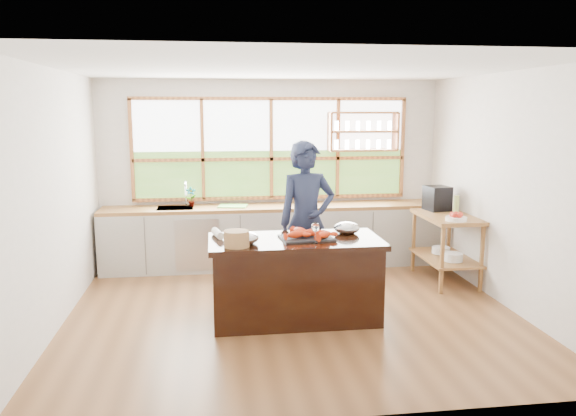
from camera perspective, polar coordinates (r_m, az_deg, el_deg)
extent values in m
plane|color=brown|center=(6.48, 0.46, -10.53)|extent=(5.00, 5.00, 0.00)
cube|color=beige|center=(8.36, -1.72, 3.65)|extent=(5.00, 0.02, 2.70)
cube|color=beige|center=(3.97, 5.10, -3.50)|extent=(5.00, 0.02, 2.70)
cube|color=beige|center=(6.30, -22.67, 0.79)|extent=(0.02, 4.50, 2.70)
cube|color=beige|center=(6.95, 21.34, 1.68)|extent=(0.02, 4.50, 2.70)
cube|color=silver|center=(6.09, 0.49, 14.02)|extent=(5.00, 4.50, 0.02)
cube|color=#BE763A|center=(8.30, -1.71, 6.03)|extent=(4.05, 0.06, 1.50)
cube|color=white|center=(8.30, -1.74, 8.44)|extent=(3.98, 0.01, 0.75)
cube|color=#2C5F1A|center=(8.35, -1.72, 3.46)|extent=(3.98, 0.01, 0.70)
cube|color=#BE763A|center=(8.42, 7.66, 9.58)|extent=(1.00, 0.28, 0.03)
cube|color=#BE763A|center=(8.42, 7.62, 7.71)|extent=(1.00, 0.28, 0.03)
cube|color=#BE763A|center=(8.44, 7.57, 5.85)|extent=(1.00, 0.28, 0.03)
cube|color=#BE763A|center=(8.31, 4.25, 7.74)|extent=(0.03, 0.28, 0.55)
cube|color=#BE763A|center=(8.57, 10.87, 7.66)|extent=(0.03, 0.28, 0.55)
cube|color=#B3AFA9|center=(8.21, -1.46, -3.02)|extent=(4.90, 0.62, 0.85)
cube|color=#B4B7BB|center=(7.86, -9.22, -3.70)|extent=(0.60, 0.01, 0.72)
cube|color=#8F5E2E|center=(8.12, -1.47, 0.08)|extent=(4.90, 0.62, 0.05)
cube|color=#B4B7BB|center=(8.10, -11.37, -0.54)|extent=(0.50, 0.42, 0.16)
cube|color=#8F5E2E|center=(7.44, 19.08, -4.74)|extent=(0.04, 0.04, 0.90)
cube|color=#8F5E2E|center=(8.32, 16.01, -3.06)|extent=(0.04, 0.04, 0.90)
cube|color=#8F5E2E|center=(7.23, 15.38, -4.98)|extent=(0.04, 0.04, 0.90)
cube|color=#8F5E2E|center=(8.13, 12.64, -3.21)|extent=(0.04, 0.04, 0.90)
cube|color=#8F5E2E|center=(7.80, 15.67, -4.88)|extent=(0.62, 1.10, 0.03)
cube|color=#8F5E2E|center=(7.68, 15.87, -0.87)|extent=(0.62, 1.10, 0.05)
cylinder|color=white|center=(7.57, 16.44, -4.84)|extent=(0.24, 0.24, 0.11)
cylinder|color=white|center=(7.92, 15.27, -4.19)|extent=(0.24, 0.24, 0.09)
cube|color=black|center=(6.16, 0.73, -7.51)|extent=(1.77, 0.82, 0.84)
cube|color=black|center=(6.04, 0.74, -3.44)|extent=(1.85, 0.90, 0.06)
imported|color=#1C223C|center=(6.68, 1.91, -1.37)|extent=(0.76, 0.57, 1.91)
imported|color=slate|center=(8.11, -9.83, 1.13)|extent=(0.17, 0.13, 0.29)
cube|color=#70CB51|center=(8.07, -5.63, 0.21)|extent=(0.45, 0.37, 0.01)
cube|color=black|center=(7.97, 14.92, 0.96)|extent=(0.34, 0.36, 0.33)
cylinder|color=#92AA53|center=(7.55, 16.71, 0.18)|extent=(0.08, 0.08, 0.28)
cylinder|color=white|center=(7.31, 16.71, -1.06)|extent=(0.26, 0.26, 0.05)
sphere|color=red|center=(7.32, 17.09, -0.66)|extent=(0.07, 0.07, 0.07)
sphere|color=red|center=(7.35, 16.69, -0.60)|extent=(0.07, 0.07, 0.07)
sphere|color=red|center=(7.31, 16.35, -0.64)|extent=(0.07, 0.07, 0.07)
sphere|color=red|center=(7.26, 16.54, -0.72)|extent=(0.07, 0.07, 0.07)
sphere|color=red|center=(7.27, 17.00, -0.74)|extent=(0.07, 0.07, 0.07)
cube|color=black|center=(6.04, 1.87, -3.05)|extent=(0.59, 0.45, 0.02)
ellipsoid|color=#EA3501|center=(5.97, 0.82, -2.74)|extent=(0.23, 0.15, 0.08)
ellipsoid|color=#EA3501|center=(6.07, 2.59, -2.53)|extent=(0.23, 0.14, 0.08)
ellipsoid|color=#EA3501|center=(5.97, 3.74, -2.75)|extent=(0.21, 0.21, 0.08)
ellipsoid|color=#EA3501|center=(6.14, 1.23, -2.37)|extent=(0.18, 0.23, 0.08)
ellipsoid|color=#B4B7BB|center=(5.83, -4.36, -3.05)|extent=(0.28, 0.28, 0.13)
ellipsoid|color=#B4B7BB|center=(6.33, 6.00, -2.03)|extent=(0.29, 0.29, 0.14)
cylinder|color=white|center=(5.86, 2.79, -3.53)|extent=(0.06, 0.06, 0.01)
cylinder|color=white|center=(5.84, 2.79, -2.91)|extent=(0.01, 0.01, 0.13)
ellipsoid|color=white|center=(5.82, 2.80, -1.95)|extent=(0.08, 0.08, 0.10)
cylinder|color=#A57C40|center=(5.70, -5.24, -3.13)|extent=(0.26, 0.26, 0.17)
cylinder|color=white|center=(6.16, -7.16, -2.58)|extent=(0.14, 0.31, 0.08)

